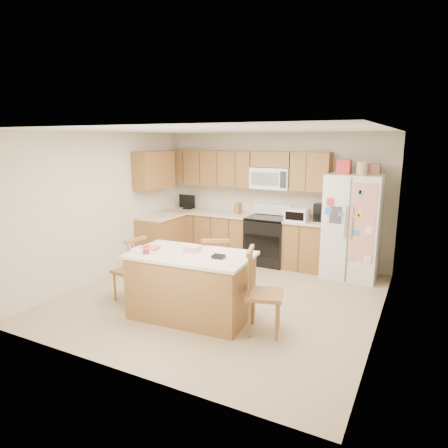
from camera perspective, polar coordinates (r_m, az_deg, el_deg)
The scene contains 9 objects.
ground at distance 6.23m, azimuth -0.38°, elevation -10.37°, with size 4.50×4.50×0.00m, color tan.
room_shell at distance 5.84m, azimuth -0.40°, elevation 2.82°, with size 4.60×4.60×2.52m.
cabinetry at distance 7.94m, azimuth -0.68°, elevation 1.42°, with size 3.36×1.56×2.15m.
stove at distance 7.77m, azimuth 6.26°, elevation -2.22°, with size 0.76×0.65×1.13m.
refrigerator at distance 7.21m, azimuth 17.87°, elevation -0.19°, with size 0.90×0.79×2.04m.
island at distance 5.46m, azimuth -4.73°, elevation -8.66°, with size 1.69×1.06×0.98m.
windsor_chair_left at distance 6.15m, azimuth -13.19°, elevation -6.44°, with size 0.46×0.48×0.98m.
windsor_chair_back at distance 5.96m, azimuth -1.14°, elevation -6.66°, with size 0.55×0.54×0.98m.
windsor_chair_right at distance 5.02m, azimuth 5.52°, elevation -9.86°, with size 0.55×0.57×1.07m.
Camera 1 is at (2.67, -5.11, 2.37)m, focal length 32.00 mm.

